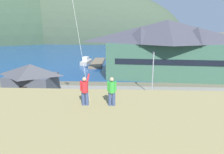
{
  "coord_description": "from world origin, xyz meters",
  "views": [
    {
      "loc": [
        1.08,
        -18.68,
        10.87
      ],
      "look_at": [
        -0.24,
        9.0,
        3.42
      ],
      "focal_mm": 30.98,
      "sensor_mm": 36.0,
      "label": 1
    }
  ],
  "objects_px": {
    "parked_car_front_row_end": "(218,117)",
    "moored_boat_wharfside": "(86,61)",
    "wharf_dock": "(98,63)",
    "parked_car_lone_by_shed": "(79,122)",
    "person_companion": "(112,91)",
    "parking_light_pole": "(153,71)",
    "parked_car_corner_spot": "(221,103)",
    "harbor_lodge": "(166,47)",
    "storage_shed_waterside": "(120,64)",
    "storage_shed_near_lot": "(32,81)",
    "parked_car_back_row_right": "(171,101)",
    "parked_car_front_row_red": "(163,124)",
    "parked_car_back_row_left": "(18,114)",
    "parked_car_mid_row_far": "(88,97)",
    "person_kite_flyer": "(85,90)",
    "parked_car_mid_row_near": "(129,99)"
  },
  "relations": [
    {
      "from": "wharf_dock",
      "to": "parked_car_front_row_end",
      "type": "relative_size",
      "value": 3.3
    },
    {
      "from": "parked_car_back_row_right",
      "to": "person_companion",
      "type": "xyz_separation_m",
      "value": [
        -7.23,
        -13.71,
        6.09
      ]
    },
    {
      "from": "parked_car_mid_row_far",
      "to": "parked_car_corner_spot",
      "type": "bearing_deg",
      "value": -3.96
    },
    {
      "from": "parked_car_lone_by_shed",
      "to": "parked_car_mid_row_near",
      "type": "bearing_deg",
      "value": 51.54
    },
    {
      "from": "person_companion",
      "to": "parked_car_front_row_red",
      "type": "bearing_deg",
      "value": 56.01
    },
    {
      "from": "parking_light_pole",
      "to": "person_companion",
      "type": "bearing_deg",
      "value": -106.36
    },
    {
      "from": "wharf_dock",
      "to": "parked_car_front_row_red",
      "type": "bearing_deg",
      "value": -73.0
    },
    {
      "from": "parked_car_mid_row_far",
      "to": "parking_light_pole",
      "type": "bearing_deg",
      "value": 22.67
    },
    {
      "from": "storage_shed_near_lot",
      "to": "harbor_lodge",
      "type": "bearing_deg",
      "value": 31.43
    },
    {
      "from": "parked_car_front_row_end",
      "to": "parked_car_mid_row_near",
      "type": "distance_m",
      "value": 10.9
    },
    {
      "from": "storage_shed_near_lot",
      "to": "parked_car_mid_row_near",
      "type": "xyz_separation_m",
      "value": [
        14.62,
        -2.48,
        -1.68
      ]
    },
    {
      "from": "parked_car_front_row_red",
      "to": "storage_shed_near_lot",
      "type": "bearing_deg",
      "value": 152.21
    },
    {
      "from": "moored_boat_wharfside",
      "to": "parking_light_pole",
      "type": "height_order",
      "value": "parking_light_pole"
    },
    {
      "from": "parked_car_back_row_right",
      "to": "parking_light_pole",
      "type": "distance_m",
      "value": 5.91
    },
    {
      "from": "parked_car_front_row_end",
      "to": "person_companion",
      "type": "bearing_deg",
      "value": -140.94
    },
    {
      "from": "parked_car_back_row_left",
      "to": "parked_car_mid_row_near",
      "type": "bearing_deg",
      "value": 22.24
    },
    {
      "from": "storage_shed_waterside",
      "to": "parked_car_back_row_left",
      "type": "bearing_deg",
      "value": -115.24
    },
    {
      "from": "storage_shed_waterside",
      "to": "parked_car_lone_by_shed",
      "type": "xyz_separation_m",
      "value": [
        -4.19,
        -26.29,
        -1.05
      ]
    },
    {
      "from": "harbor_lodge",
      "to": "parked_car_mid_row_near",
      "type": "bearing_deg",
      "value": -116.91
    },
    {
      "from": "wharf_dock",
      "to": "person_companion",
      "type": "distance_m",
      "value": 44.95
    },
    {
      "from": "storage_shed_near_lot",
      "to": "parked_car_lone_by_shed",
      "type": "distance_m",
      "value": 13.2
    },
    {
      "from": "parked_car_lone_by_shed",
      "to": "person_companion",
      "type": "distance_m",
      "value": 10.32
    },
    {
      "from": "parking_light_pole",
      "to": "parked_car_corner_spot",
      "type": "bearing_deg",
      "value": -32.48
    },
    {
      "from": "parking_light_pole",
      "to": "moored_boat_wharfside",
      "type": "bearing_deg",
      "value": 120.56
    },
    {
      "from": "storage_shed_waterside",
      "to": "parking_light_pole",
      "type": "height_order",
      "value": "parking_light_pole"
    },
    {
      "from": "parked_car_mid_row_near",
      "to": "storage_shed_waterside",
      "type": "bearing_deg",
      "value": 93.76
    },
    {
      "from": "harbor_lodge",
      "to": "wharf_dock",
      "type": "height_order",
      "value": "harbor_lodge"
    },
    {
      "from": "harbor_lodge",
      "to": "parked_car_mid_row_near",
      "type": "xyz_separation_m",
      "value": [
        -8.4,
        -16.54,
        -5.3
      ]
    },
    {
      "from": "storage_shed_waterside",
      "to": "storage_shed_near_lot",
      "type": "bearing_deg",
      "value": -128.24
    },
    {
      "from": "storage_shed_near_lot",
      "to": "parked_car_corner_spot",
      "type": "xyz_separation_m",
      "value": [
        26.61,
        -3.49,
        -1.68
      ]
    },
    {
      "from": "parked_car_back_row_right",
      "to": "parking_light_pole",
      "type": "relative_size",
      "value": 0.63
    },
    {
      "from": "parked_car_front_row_end",
      "to": "parked_car_back_row_right",
      "type": "bearing_deg",
      "value": 131.28
    },
    {
      "from": "harbor_lodge",
      "to": "moored_boat_wharfside",
      "type": "height_order",
      "value": "harbor_lodge"
    },
    {
      "from": "parked_car_front_row_end",
      "to": "moored_boat_wharfside",
      "type": "bearing_deg",
      "value": 120.91
    },
    {
      "from": "parked_car_back_row_left",
      "to": "harbor_lodge",
      "type": "bearing_deg",
      "value": 45.68
    },
    {
      "from": "storage_shed_near_lot",
      "to": "parked_car_mid_row_far",
      "type": "height_order",
      "value": "storage_shed_near_lot"
    },
    {
      "from": "harbor_lodge",
      "to": "storage_shed_waterside",
      "type": "bearing_deg",
      "value": 163.47
    },
    {
      "from": "harbor_lodge",
      "to": "parked_car_back_row_left",
      "type": "bearing_deg",
      "value": -134.32
    },
    {
      "from": "wharf_dock",
      "to": "parked_car_front_row_red",
      "type": "xyz_separation_m",
      "value": [
        11.21,
        -36.67,
        0.71
      ]
    },
    {
      "from": "parked_car_mid_row_far",
      "to": "parked_car_front_row_end",
      "type": "distance_m",
      "value": 16.29
    },
    {
      "from": "moored_boat_wharfside",
      "to": "parked_car_back_row_left",
      "type": "xyz_separation_m",
      "value": [
        -1.69,
        -34.91,
        0.34
      ]
    },
    {
      "from": "parked_car_back_row_right",
      "to": "person_kite_flyer",
      "type": "relative_size",
      "value": 2.32
    },
    {
      "from": "parked_car_lone_by_shed",
      "to": "parking_light_pole",
      "type": "height_order",
      "value": "parking_light_pole"
    },
    {
      "from": "parked_car_back_row_right",
      "to": "person_kite_flyer",
      "type": "bearing_deg",
      "value": -122.74
    },
    {
      "from": "storage_shed_waterside",
      "to": "parked_car_back_row_right",
      "type": "distance_m",
      "value": 21.15
    },
    {
      "from": "wharf_dock",
      "to": "parked_car_lone_by_shed",
      "type": "height_order",
      "value": "parked_car_lone_by_shed"
    },
    {
      "from": "wharf_dock",
      "to": "storage_shed_near_lot",
      "type": "bearing_deg",
      "value": -103.82
    },
    {
      "from": "parked_car_corner_spot",
      "to": "parked_car_front_row_red",
      "type": "height_order",
      "value": "same"
    },
    {
      "from": "parked_car_lone_by_shed",
      "to": "parked_car_back_row_right",
      "type": "height_order",
      "value": "same"
    },
    {
      "from": "storage_shed_waterside",
      "to": "parked_car_corner_spot",
      "type": "relative_size",
      "value": 1.13
    }
  ]
}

